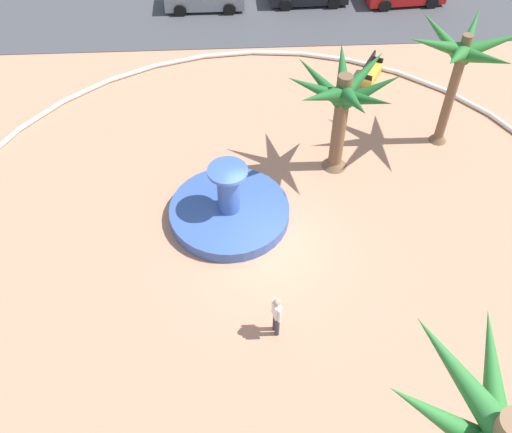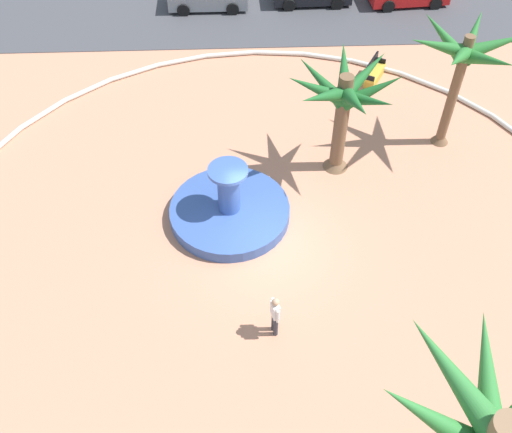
% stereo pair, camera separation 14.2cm
% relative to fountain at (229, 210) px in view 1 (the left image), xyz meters
% --- Properties ---
extents(ground_plane, '(80.00, 80.00, 0.00)m').
position_rel_fountain_xyz_m(ground_plane, '(1.25, -1.36, -0.32)').
color(ground_plane, tan).
extents(plaza_curb, '(23.37, 23.37, 0.20)m').
position_rel_fountain_xyz_m(plaza_curb, '(1.25, -1.36, -0.22)').
color(plaza_curb, silver).
rests_on(plaza_curb, ground).
extents(street_asphalt, '(48.00, 8.00, 0.03)m').
position_rel_fountain_xyz_m(street_asphalt, '(1.25, 14.73, -0.30)').
color(street_asphalt, '#424247').
rests_on(street_asphalt, ground).
extents(fountain, '(4.16, 4.16, 2.25)m').
position_rel_fountain_xyz_m(fountain, '(0.00, 0.00, 0.00)').
color(fountain, '#38569E').
rests_on(fountain, ground).
extents(palm_tree_by_curb, '(4.27, 3.92, 4.91)m').
position_rel_fountain_xyz_m(palm_tree_by_curb, '(8.29, 3.66, 3.50)').
color(palm_tree_by_curb, brown).
rests_on(palm_tree_by_curb, ground).
extents(palm_tree_mid_plaza, '(4.07, 4.31, 4.29)m').
position_rel_fountain_xyz_m(palm_tree_mid_plaza, '(4.02, 2.40, 2.83)').
color(palm_tree_mid_plaza, brown).
rests_on(palm_tree_mid_plaza, ground).
extents(bench_west, '(1.22, 1.64, 1.00)m').
position_rel_fountain_xyz_m(bench_west, '(6.40, 7.89, 0.03)').
color(bench_west, gold).
rests_on(bench_west, ground).
extents(person_pedestrian_stroll, '(0.28, 0.51, 1.65)m').
position_rel_fountain_xyz_m(person_pedestrian_stroll, '(1.27, -4.68, 0.61)').
color(person_pedestrian_stroll, '#33333D').
rests_on(person_pedestrian_stroll, ground).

